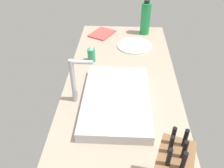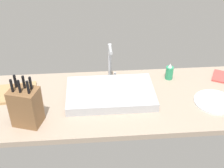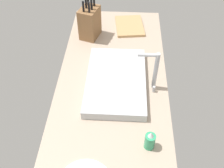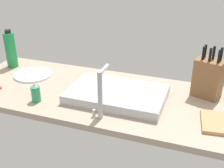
{
  "view_description": "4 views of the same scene",
  "coord_description": "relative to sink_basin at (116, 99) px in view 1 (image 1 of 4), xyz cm",
  "views": [
    {
      "loc": [
        -101.31,
        -0.36,
        88.64
      ],
      "look_at": [
        -3.77,
        4.51,
        13.02
      ],
      "focal_mm": 38.46,
      "sensor_mm": 36.0,
      "label": 1
    },
    {
      "loc": [
        -18.88,
        -147.08,
        114.39
      ],
      "look_at": [
        -7.02,
        1.74,
        13.44
      ],
      "focal_mm": 48.27,
      "sensor_mm": 36.0,
      "label": 2
    },
    {
      "loc": [
        101.52,
        5.99,
        118.09
      ],
      "look_at": [
        -1.74,
        0.36,
        9.83
      ],
      "focal_mm": 42.87,
      "sensor_mm": 36.0,
      "label": 3
    },
    {
      "loc": [
        -53.48,
        138.41,
        83.07
      ],
      "look_at": [
        -2.66,
        -4.12,
        8.54
      ],
      "focal_mm": 46.71,
      "sensor_mm": 36.0,
      "label": 4
    }
  ],
  "objects": [
    {
      "name": "faucet",
      "position": [
        1.44,
        20.75,
        11.95
      ],
      "size": [
        5.5,
        11.78,
        25.25
      ],
      "color": "#B7BABF",
      "rests_on": "countertop_slab"
    },
    {
      "name": "soap_bottle",
      "position": [
        40.87,
        17.79,
        2.3
      ],
      "size": [
        5.09,
        5.09,
        11.59
      ],
      "color": "#2D9966",
      "rests_on": "countertop_slab"
    },
    {
      "name": "countertop_slab",
      "position": [
        7.91,
        -2.37,
        -4.36
      ],
      "size": [
        175.91,
        65.4,
        3.5
      ],
      "primitive_type": "cube",
      "color": "tan",
      "rests_on": "ground"
    },
    {
      "name": "dish_towel",
      "position": [
        80.46,
        14.14,
        -2.01
      ],
      "size": [
        23.97,
        22.05,
        1.2
      ],
      "primitive_type": "cube",
      "rotation": [
        0.0,
        0.0,
        -0.49
      ],
      "color": "#CC4C47",
      "rests_on": "countertop_slab"
    },
    {
      "name": "sink_basin",
      "position": [
        0.0,
        0.0,
        0.0
      ],
      "size": [
        53.56,
        34.29,
        5.22
      ],
      "primitive_type": "cube",
      "color": "#B7BABF",
      "rests_on": "countertop_slab"
    },
    {
      "name": "dinner_plate",
      "position": [
        62.07,
        -10.79,
        -2.01
      ],
      "size": [
        24.5,
        24.5,
        1.2
      ],
      "primitive_type": "cylinder",
      "color": "white",
      "rests_on": "countertop_slab"
    },
    {
      "name": "water_bottle",
      "position": [
        83.85,
        -19.32,
        9.85
      ],
      "size": [
        7.36,
        7.36,
        26.42
      ],
      "color": "#1E8E47",
      "rests_on": "countertop_slab"
    }
  ]
}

